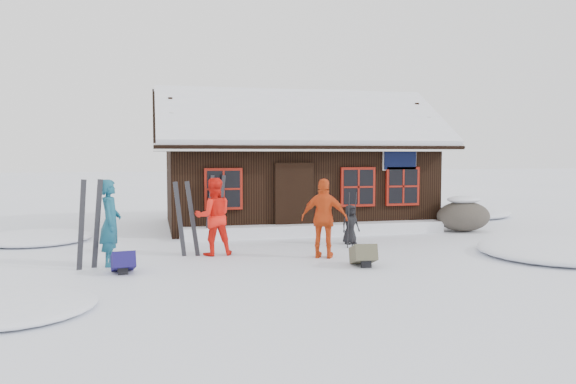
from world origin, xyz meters
The scene contains 15 objects.
ground centered at (0.00, 0.00, 0.00)m, with size 120.00×120.00×0.00m, color white.
mountain_hut centered at (1.50, 4.98, 1.58)m, with size 8.90×6.09×4.42m.
snow_drift centered at (1.50, 2.25, 0.17)m, with size 7.60×0.60×0.35m, color white.
snow_mounds centered at (1.65, 1.86, 0.00)m, with size 20.60×13.20×0.48m.
skier_teal centered at (-3.84, -0.80, 0.90)m, with size 0.65×0.43×1.79m, color #165168.
skier_orange_left centered at (-1.64, -0.11, 0.89)m, with size 0.86×0.67×1.77m, color red.
skier_orange_right centered at (0.72, -1.02, 0.88)m, with size 1.04×0.43×1.77m, color #D74516.
skier_crouched centered at (1.93, 0.64, 0.51)m, with size 0.49×0.32×1.01m, color black.
boulder centered at (6.00, 2.07, 0.48)m, with size 1.63×1.22×0.95m.
ski_pair_left centered at (-4.23, -1.02, 0.88)m, with size 0.54×0.23×1.86m.
ski_pair_mid centered at (-2.26, -0.11, 0.83)m, with size 0.59×0.20×1.75m.
ski_pair_right centered at (-1.36, 2.20, 0.85)m, with size 0.58×0.14×1.79m.
ski_poles centered at (1.77, 0.14, 0.66)m, with size 0.25×0.12×1.41m.
backpack_blue centered at (-3.56, -1.63, 0.15)m, with size 0.43×0.57×0.31m, color #191352.
backpack_olive centered at (1.23, -2.09, 0.17)m, with size 0.46×0.61×0.33m, color #514E3A.
Camera 1 is at (-2.95, -12.85, 2.34)m, focal length 35.00 mm.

